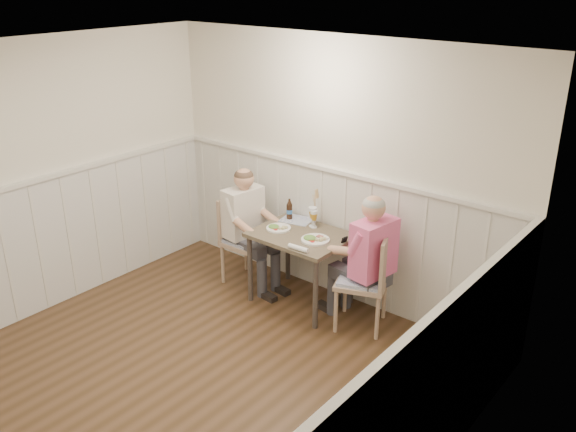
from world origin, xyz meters
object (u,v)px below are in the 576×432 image
object	(u,v)px
man_in_pink	(369,272)
diner_cream	(246,235)
chair_right	(368,277)
dining_table	(301,243)
chair_left	(243,236)
beer_bottle	(289,210)
grass_vase	(314,207)

from	to	relation	value
man_in_pink	diner_cream	distance (m)	1.46
chair_right	diner_cream	distance (m)	1.47
man_in_pink	dining_table	bearing A→B (deg)	-176.16
chair_left	beer_bottle	distance (m)	0.60
diner_cream	grass_vase	xyz separation A→B (m)	(0.65, 0.30, 0.39)
chair_right	chair_left	world-z (taller)	chair_right
dining_table	man_in_pink	xyz separation A→B (m)	(0.75, 0.05, -0.09)
man_in_pink	grass_vase	world-z (taller)	man_in_pink
chair_left	diner_cream	world-z (taller)	diner_cream
man_in_pink	grass_vase	distance (m)	0.92
dining_table	chair_right	size ratio (longest dim) A/B	0.96
diner_cream	beer_bottle	bearing A→B (deg)	32.13
chair_left	diner_cream	distance (m)	0.07
diner_cream	grass_vase	world-z (taller)	diner_cream
chair_left	beer_bottle	size ratio (longest dim) A/B	4.29
chair_right	dining_table	bearing A→B (deg)	-177.34
chair_left	grass_vase	xyz separation A→B (m)	(0.71, 0.29, 0.42)
man_in_pink	grass_vase	size ratio (longest dim) A/B	3.34
man_in_pink	beer_bottle	distance (m)	1.12
chair_left	chair_right	bearing A→B (deg)	1.72
dining_table	chair_right	bearing A→B (deg)	2.66
dining_table	man_in_pink	bearing A→B (deg)	3.84
dining_table	beer_bottle	size ratio (longest dim) A/B	4.18
diner_cream	dining_table	bearing A→B (deg)	2.09
chair_right	beer_bottle	size ratio (longest dim) A/B	4.33
man_in_pink	diner_cream	world-z (taller)	man_in_pink
man_in_pink	grass_vase	bearing A→B (deg)	164.16
dining_table	chair_right	distance (m)	0.77
diner_cream	man_in_pink	bearing A→B (deg)	2.99
dining_table	diner_cream	world-z (taller)	diner_cream
dining_table	chair_right	world-z (taller)	chair_right
man_in_pink	chair_right	bearing A→B (deg)	-66.74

